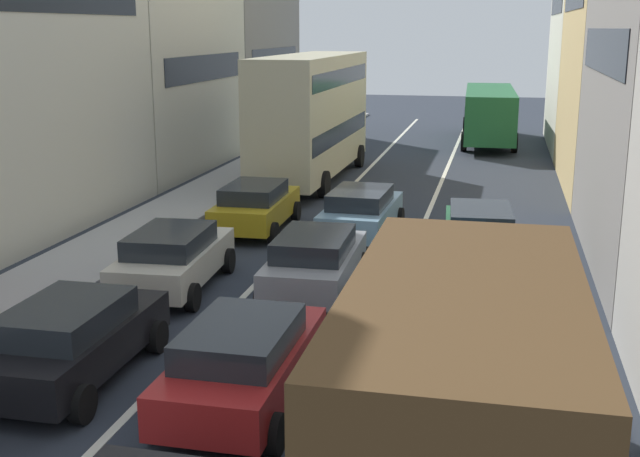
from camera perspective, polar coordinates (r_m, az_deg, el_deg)
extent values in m
cube|color=#A5A5A5|center=(28.33, -9.71, 1.54)|extent=(2.60, 64.00, 0.14)
cube|color=silver|center=(26.87, 0.21, 0.93)|extent=(0.16, 60.00, 0.01)
cube|color=silver|center=(26.36, 7.45, 0.55)|extent=(0.16, 60.00, 0.01)
cube|color=beige|center=(36.76, -13.28, 10.44)|extent=(7.00, 10.90, 8.06)
cube|color=black|center=(35.35, -8.08, 11.20)|extent=(0.02, 8.80, 1.10)
cube|color=gray|center=(46.90, -7.36, 11.43)|extent=(7.00, 10.90, 8.13)
cube|color=black|center=(45.80, -3.14, 11.97)|extent=(0.02, 8.80, 1.10)
cube|color=beige|center=(44.46, 21.02, 13.85)|extent=(7.00, 10.90, 13.31)
cube|color=black|center=(44.14, 16.43, 15.07)|extent=(0.02, 8.80, 1.10)
cube|color=black|center=(22.19, 19.40, 11.80)|extent=(0.02, 8.80, 1.10)
cube|color=#B7B29E|center=(12.59, 10.70, -7.97)|extent=(2.41, 2.41, 1.90)
cube|color=black|center=(13.60, 10.96, -4.60)|extent=(2.02, 0.04, 0.70)
cube|color=#51381E|center=(8.85, 9.99, -12.44)|extent=(2.42, 5.45, 2.80)
cube|color=white|center=(8.85, 2.06, -10.24)|extent=(0.04, 4.48, 0.90)
cylinder|color=black|center=(13.12, 5.18, -11.36)|extent=(0.30, 0.96, 0.96)
cylinder|color=black|center=(13.08, 15.89, -11.96)|extent=(0.30, 0.96, 0.96)
cube|color=#A51E1E|center=(13.52, -5.33, -9.69)|extent=(1.80, 4.30, 0.70)
cube|color=#1E2328|center=(13.13, -5.65, -7.79)|extent=(1.59, 2.41, 0.52)
cylinder|color=black|center=(15.21, -6.92, -8.40)|extent=(0.22, 0.64, 0.64)
cylinder|color=black|center=(14.72, -0.07, -9.06)|extent=(0.22, 0.64, 0.64)
cylinder|color=black|center=(12.75, -11.42, -13.20)|extent=(0.22, 0.64, 0.64)
cylinder|color=black|center=(12.17, -3.22, -14.32)|extent=(0.22, 0.64, 0.64)
cube|color=black|center=(14.99, -17.03, -7.84)|extent=(1.82, 4.31, 0.70)
cube|color=#1E2328|center=(14.63, -17.57, -6.07)|extent=(1.60, 2.42, 0.52)
cylinder|color=black|center=(16.73, -17.29, -6.83)|extent=(0.22, 0.64, 0.64)
cylinder|color=black|center=(15.93, -11.46, -7.52)|extent=(0.22, 0.64, 0.64)
cylinder|color=black|center=(13.54, -16.51, -11.84)|extent=(0.22, 0.64, 0.64)
cube|color=gray|center=(18.91, -0.31, -2.64)|extent=(1.91, 4.34, 0.70)
cube|color=#1E2328|center=(18.57, -0.44, -1.16)|extent=(1.64, 2.45, 0.52)
cylinder|color=black|center=(20.57, -2.01, -2.28)|extent=(0.24, 0.65, 0.64)
cylinder|color=black|center=(20.24, 3.07, -2.57)|extent=(0.24, 0.65, 0.64)
cylinder|color=black|center=(17.87, -4.15, -4.86)|extent=(0.24, 0.65, 0.64)
cylinder|color=black|center=(17.49, 1.69, -5.25)|extent=(0.24, 0.65, 0.64)
cube|color=beige|center=(19.53, -10.30, -2.33)|extent=(2.05, 4.40, 0.70)
cube|color=#1E2328|center=(19.21, -10.57, -0.89)|extent=(1.73, 2.50, 0.52)
cylinder|color=black|center=(21.26, -11.30, -2.02)|extent=(0.26, 0.65, 0.64)
cylinder|color=black|center=(20.70, -6.52, -2.27)|extent=(0.26, 0.65, 0.64)
cylinder|color=black|center=(18.67, -14.41, -4.44)|extent=(0.26, 0.65, 0.64)
cylinder|color=black|center=(18.03, -9.02, -4.83)|extent=(0.26, 0.65, 0.64)
cube|color=#759EB7|center=(24.00, 2.95, 0.94)|extent=(1.95, 4.36, 0.70)
cube|color=#1E2328|center=(23.68, 2.87, 2.16)|extent=(1.67, 2.46, 0.52)
cylinder|color=black|center=(25.66, 1.60, 1.01)|extent=(0.24, 0.65, 0.64)
cylinder|color=black|center=(25.32, 5.66, 0.77)|extent=(0.24, 0.65, 0.64)
cylinder|color=black|center=(22.90, -0.07, -0.58)|extent=(0.24, 0.65, 0.64)
cylinder|color=black|center=(22.52, 4.47, -0.88)|extent=(0.24, 0.65, 0.64)
cube|color=#B29319|center=(24.86, -4.55, 1.38)|extent=(1.90, 4.34, 0.70)
cube|color=#1E2328|center=(24.56, -4.70, 2.55)|extent=(1.64, 2.45, 0.52)
cylinder|color=black|center=(26.56, -5.59, 1.40)|extent=(0.24, 0.65, 0.64)
cylinder|color=black|center=(26.09, -1.72, 1.23)|extent=(0.24, 0.65, 0.64)
cylinder|color=black|center=(23.86, -7.61, -0.11)|extent=(0.24, 0.65, 0.64)
cylinder|color=black|center=(23.33, -3.33, -0.33)|extent=(0.24, 0.65, 0.64)
cube|color=#194C8C|center=(16.53, 9.43, -5.33)|extent=(2.01, 4.38, 0.70)
cube|color=#1E2328|center=(16.16, 9.50, -3.69)|extent=(1.70, 2.48, 0.52)
cylinder|color=black|center=(18.05, 6.52, -4.73)|extent=(0.25, 0.65, 0.64)
cylinder|color=black|center=(18.05, 12.37, -4.97)|extent=(0.25, 0.65, 0.64)
cylinder|color=black|center=(15.31, 5.83, -8.20)|extent=(0.25, 0.65, 0.64)
cylinder|color=black|center=(15.31, 12.79, -8.49)|extent=(0.25, 0.65, 0.64)
cube|color=#19592D|center=(21.98, 11.22, -0.54)|extent=(2.08, 4.41, 0.70)
cube|color=#1E2328|center=(21.65, 11.31, 0.77)|extent=(1.74, 2.51, 0.52)
cylinder|color=black|center=(23.46, 8.81, -0.39)|extent=(0.26, 0.65, 0.64)
cylinder|color=black|center=(23.54, 13.29, -0.56)|extent=(0.26, 0.65, 0.64)
cylinder|color=black|center=(20.64, 8.76, -2.39)|extent=(0.26, 0.65, 0.64)
cylinder|color=black|center=(20.72, 13.85, -2.57)|extent=(0.26, 0.65, 0.64)
cube|color=#BFB793|center=(32.78, -0.58, 6.32)|extent=(2.66, 10.54, 2.40)
cube|color=black|center=(32.74, -0.58, 6.94)|extent=(2.68, 9.91, 0.70)
cube|color=#BFB793|center=(32.56, -0.59, 10.30)|extent=(2.66, 10.54, 2.16)
cube|color=black|center=(32.54, -0.59, 10.72)|extent=(2.68, 9.91, 0.64)
cylinder|color=black|center=(36.89, -1.03, 5.30)|extent=(0.32, 1.00, 1.00)
cylinder|color=black|center=(36.35, 2.81, 5.15)|extent=(0.32, 1.00, 1.00)
cylinder|color=black|center=(30.33, -4.33, 3.35)|extent=(0.32, 1.00, 1.00)
cylinder|color=black|center=(29.66, 0.28, 3.15)|extent=(0.32, 1.00, 1.00)
cube|color=#1E6033|center=(44.71, 11.90, 8.09)|extent=(2.88, 10.58, 2.40)
cube|color=black|center=(44.68, 11.92, 8.55)|extent=(2.88, 9.95, 0.70)
cylinder|color=black|center=(48.59, 10.27, 7.19)|extent=(0.34, 1.01, 1.00)
cylinder|color=black|center=(48.64, 13.23, 7.05)|extent=(0.34, 1.01, 1.00)
cylinder|color=black|center=(41.72, 10.16, 6.10)|extent=(0.34, 1.01, 1.00)
cylinder|color=black|center=(41.77, 13.60, 5.94)|extent=(0.34, 1.01, 1.00)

